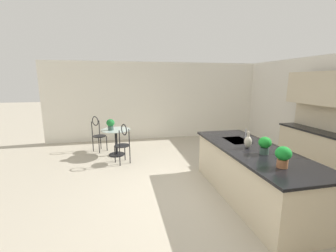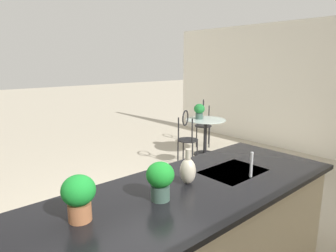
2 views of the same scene
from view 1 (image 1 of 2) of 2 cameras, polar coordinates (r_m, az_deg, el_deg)
ground_plane at (r=4.37m, az=8.05°, el=-16.84°), size 40.00×40.00×0.00m
wall_left_window at (r=8.01m, az=-2.14°, el=6.47°), size 0.12×7.80×2.70m
kitchen_island at (r=4.29m, az=20.60°, el=-11.24°), size 2.80×1.06×0.92m
back_counter_run at (r=6.27m, az=35.64°, el=-5.20°), size 2.44×0.64×1.52m
upper_cabinet_run at (r=6.05m, az=37.06°, el=7.67°), size 2.40×0.36×0.76m
bistro_table at (r=6.37m, az=-13.20°, el=-3.46°), size 0.80×0.80×0.74m
chair_near_window at (r=5.65m, az=-11.55°, el=-4.00°), size 0.52×0.51×1.04m
chair_by_island at (r=6.87m, az=-17.60°, el=-1.52°), size 0.54×0.54×1.04m
sink_faucet at (r=4.65m, az=19.38°, el=-2.03°), size 0.02×0.02×0.22m
potted_plant_on_table at (r=6.22m, az=-14.59°, el=0.53°), size 0.22×0.22×0.31m
potted_plant_counter_far at (r=3.37m, az=27.54°, el=-6.77°), size 0.21×0.21×0.29m
potted_plant_counter_near at (r=3.86m, az=23.67°, el=-4.34°), size 0.20×0.20×0.28m
vase_on_counter at (r=4.11m, az=19.91°, el=-3.83°), size 0.13×0.13×0.29m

